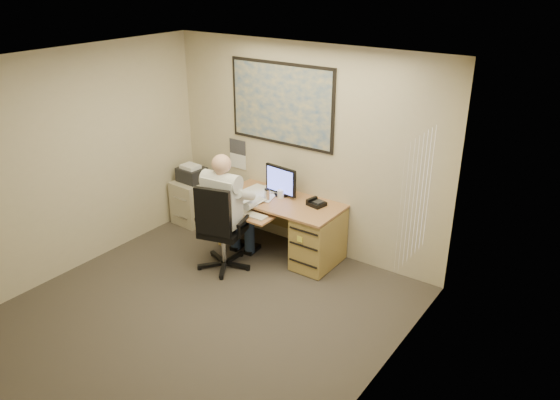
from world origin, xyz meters
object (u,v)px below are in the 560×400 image
Objects in this scene: desk at (303,227)px; person at (224,212)px; filing_cabinet at (193,197)px; office_chair at (220,244)px.

desk is 1.04m from person.
filing_cabinet is at bearing 179.31° from desk.
office_chair reaches higher than desk.
desk is 1.39× the size of office_chair.
desk is at bearing 2.96° from filing_cabinet.
office_chair is at bearing -131.99° from desk.
office_chair reaches higher than filing_cabinet.
person reaches higher than filing_cabinet.
person is (-0.70, -0.71, 0.30)m from desk.
filing_cabinet is 1.47m from office_chair.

